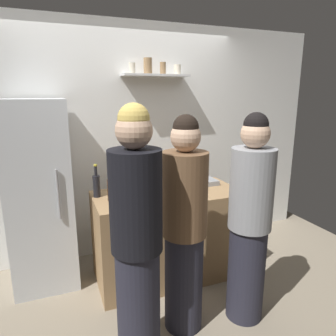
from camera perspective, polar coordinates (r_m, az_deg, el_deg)
The scene contains 13 objects.
ground_plane at distance 2.97m, azimuth -0.49°, elevation -24.73°, with size 5.28×5.28×0.00m, color gray.
back_wall_assembly at distance 3.56m, azimuth -7.64°, elevation 4.86°, with size 4.80×0.32×2.60m.
refrigerator at distance 3.17m, azimuth -22.61°, elevation -4.73°, with size 0.58×0.64×1.80m.
counter at distance 3.20m, azimuth -0.00°, elevation -12.21°, with size 1.44×0.69×0.89m, color #9E7A51.
baking_pan at distance 3.31m, azimuth 5.99°, elevation -2.60°, with size 0.34×0.24×0.05m, color gray.
utensil_holder at distance 3.01m, azimuth -5.39°, elevation -3.55°, with size 0.11×0.11×0.21m.
wine_bottle_amber_glass at distance 2.83m, azimuth -10.49°, elevation -3.78°, with size 0.07×0.07×0.30m.
wine_bottle_dark_glass at distance 2.96m, azimuth -13.11°, elevation -3.09°, with size 0.07×0.07×0.32m.
wine_bottle_pale_glass at distance 3.16m, azimuth 0.55°, elevation -1.53°, with size 0.07×0.07×0.33m.
water_bottle_plastic at distance 2.74m, azimuth 1.58°, elevation -4.16°, with size 0.09×0.09×0.25m.
person_brown_jacket at distance 2.37m, azimuth 3.05°, elevation -11.18°, with size 0.34×0.34×1.71m.
person_grey_hoodie at distance 2.55m, azimuth 14.86°, elevation -9.67°, with size 0.34×0.34×1.71m.
person_blonde at distance 2.08m, azimuth -5.79°, elevation -13.43°, with size 0.34×0.34×1.79m.
Camera 1 is at (-0.82, -2.18, 1.85)m, focal length 32.88 mm.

